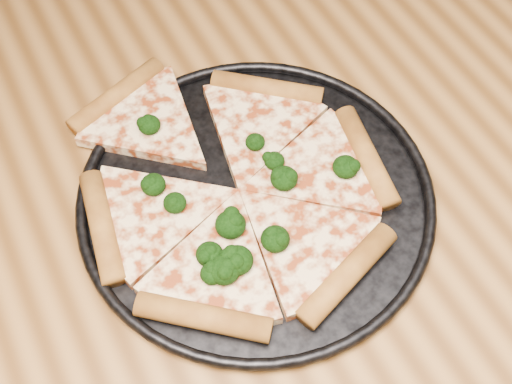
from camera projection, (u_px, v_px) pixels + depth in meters
name	position (u px, v px, depth m)	size (l,w,h in m)	color
dining_table	(191.00, 305.00, 0.72)	(1.20, 0.90, 0.75)	olive
pizza_pan	(256.00, 197.00, 0.67)	(0.35, 0.35, 0.02)	black
pizza	(233.00, 186.00, 0.67)	(0.31, 0.36, 0.02)	beige
broccoli_florets	(236.00, 218.00, 0.64)	(0.20, 0.21, 0.02)	black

